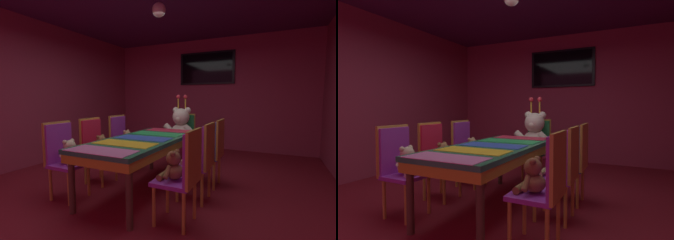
{
  "view_description": "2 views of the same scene",
  "coord_description": "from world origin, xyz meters",
  "views": [
    {
      "loc": [
        1.64,
        -2.69,
        1.29
      ],
      "look_at": [
        -0.08,
        0.96,
        0.91
      ],
      "focal_mm": 24.61,
      "sensor_mm": 36.0,
      "label": 1
    },
    {
      "loc": [
        1.48,
        -2.64,
        1.18
      ],
      "look_at": [
        -0.15,
        0.63,
        1.01
      ],
      "focal_mm": 27.94,
      "sensor_mm": 36.0,
      "label": 2
    }
  ],
  "objects": [
    {
      "name": "chair_left_0",
      "position": [
        -0.85,
        -0.62,
        0.6
      ],
      "size": [
        0.42,
        0.41,
        0.98
      ],
      "color": "purple",
      "rests_on": "ground_plane"
    },
    {
      "name": "banquet_table",
      "position": [
        0.0,
        0.0,
        0.65
      ],
      "size": [
        0.9,
        2.02,
        0.75
      ],
      "color": "#26724C",
      "rests_on": "ground_plane"
    },
    {
      "name": "teddy_left_1",
      "position": [
        -0.73,
        -0.01,
        0.58
      ],
      "size": [
        0.23,
        0.29,
        0.28
      ],
      "color": "olive",
      "rests_on": "chair_left_1"
    },
    {
      "name": "wall_tv",
      "position": [
        0.0,
        3.11,
        2.05
      ],
      "size": [
        1.4,
        0.06,
        0.81
      ],
      "color": "black"
    },
    {
      "name": "king_teddy_bear",
      "position": [
        0.0,
        1.37,
        0.74
      ],
      "size": [
        0.7,
        0.54,
        0.9
      ],
      "rotation": [
        0.0,
        0.0,
        -1.57
      ],
      "color": "silver",
      "rests_on": "throne_chair"
    },
    {
      "name": "chair_left_1",
      "position": [
        -0.87,
        -0.01,
        0.6
      ],
      "size": [
        0.42,
        0.41,
        0.98
      ],
      "color": "red",
      "rests_on": "ground_plane"
    },
    {
      "name": "ground_plane",
      "position": [
        0.0,
        0.0,
        0.0
      ],
      "size": [
        7.9,
        7.9,
        0.0
      ],
      "primitive_type": "plane",
      "color": "maroon"
    },
    {
      "name": "wall_back",
      "position": [
        0.0,
        3.2,
        1.4
      ],
      "size": [
        5.2,
        0.12,
        2.8
      ],
      "primitive_type": "cube",
      "color": "#99334C",
      "rests_on": "ground_plane"
    },
    {
      "name": "teddy_right_2",
      "position": [
        0.71,
        0.58,
        0.58
      ],
      "size": [
        0.24,
        0.31,
        0.29
      ],
      "rotation": [
        0.0,
        0.0,
        3.14
      ],
      "color": "brown",
      "rests_on": "chair_right_2"
    },
    {
      "name": "teddy_right_1",
      "position": [
        0.7,
        0.02,
        0.58
      ],
      "size": [
        0.24,
        0.31,
        0.29
      ],
      "rotation": [
        0.0,
        0.0,
        3.14
      ],
      "color": "tan",
      "rests_on": "chair_right_1"
    },
    {
      "name": "teddy_left_0",
      "position": [
        -0.71,
        -0.62,
        0.59
      ],
      "size": [
        0.25,
        0.33,
        0.31
      ],
      "color": "beige",
      "rests_on": "chair_left_0"
    },
    {
      "name": "chair_right_0",
      "position": [
        0.85,
        -0.59,
        0.6
      ],
      "size": [
        0.42,
        0.41,
        0.98
      ],
      "rotation": [
        0.0,
        0.0,
        3.14
      ],
      "color": "purple",
      "rests_on": "ground_plane"
    },
    {
      "name": "throne_chair",
      "position": [
        0.0,
        1.54,
        0.6
      ],
      "size": [
        0.41,
        0.42,
        0.98
      ],
      "rotation": [
        0.0,
        0.0,
        -1.57
      ],
      "color": "#268C4C",
      "rests_on": "ground_plane"
    },
    {
      "name": "teddy_left_2",
      "position": [
        -0.72,
        0.63,
        0.58
      ],
      "size": [
        0.22,
        0.29,
        0.27
      ],
      "color": "tan",
      "rests_on": "chair_left_2"
    },
    {
      "name": "teddy_right_0",
      "position": [
        0.71,
        -0.59,
        0.59
      ],
      "size": [
        0.25,
        0.32,
        0.31
      ],
      "rotation": [
        0.0,
        0.0,
        3.14
      ],
      "color": "brown",
      "rests_on": "chair_right_0"
    },
    {
      "name": "chair_left_2",
      "position": [
        -0.86,
        0.63,
        0.6
      ],
      "size": [
        0.42,
        0.41,
        0.98
      ],
      "color": "purple",
      "rests_on": "ground_plane"
    },
    {
      "name": "chair_right_1",
      "position": [
        0.85,
        0.02,
        0.6
      ],
      "size": [
        0.42,
        0.41,
        0.98
      ],
      "rotation": [
        0.0,
        0.0,
        3.14
      ],
      "color": "purple",
      "rests_on": "ground_plane"
    },
    {
      "name": "wall_left",
      "position": [
        -2.6,
        0.0,
        1.4
      ],
      "size": [
        0.12,
        6.4,
        2.8
      ],
      "primitive_type": "cube",
      "color": "#99334C",
      "rests_on": "ground_plane"
    },
    {
      "name": "chair_right_2",
      "position": [
        0.85,
        0.58,
        0.6
      ],
      "size": [
        0.42,
        0.41,
        0.98
      ],
      "rotation": [
        0.0,
        0.0,
        3.14
      ],
      "color": "#2D47B2",
      "rests_on": "ground_plane"
    }
  ]
}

